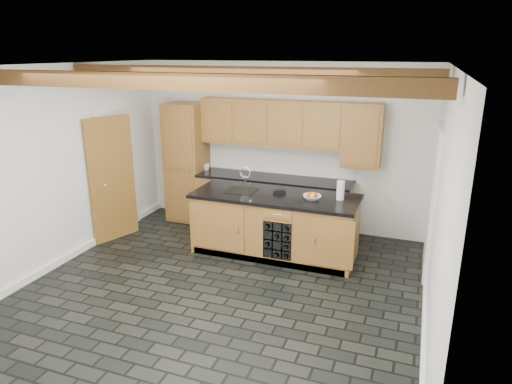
% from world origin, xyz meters
% --- Properties ---
extents(ground, '(5.00, 5.00, 0.00)m').
position_xyz_m(ground, '(0.00, 0.00, 0.00)').
color(ground, black).
rests_on(ground, ground).
extents(room_shell, '(5.01, 5.00, 5.00)m').
position_xyz_m(room_shell, '(-0.09, 0.53, 1.53)').
color(room_shell, white).
rests_on(room_shell, ground).
extents(back_cabinetry, '(3.65, 0.62, 2.20)m').
position_xyz_m(back_cabinetry, '(-0.38, 2.24, 0.98)').
color(back_cabinetry, '#9F6333').
rests_on(back_cabinetry, ground).
extents(island, '(2.48, 0.96, 0.93)m').
position_xyz_m(island, '(0.31, 1.28, 0.46)').
color(island, '#9F6333').
rests_on(island, ground).
extents(faucet, '(0.45, 0.40, 0.34)m').
position_xyz_m(faucet, '(-0.25, 1.33, 0.96)').
color(faucet, black).
rests_on(faucet, island).
extents(kitchen_scale, '(0.20, 0.16, 0.05)m').
position_xyz_m(kitchen_scale, '(0.34, 1.38, 0.96)').
color(kitchen_scale, black).
rests_on(kitchen_scale, island).
extents(fruit_bowl, '(0.31, 0.31, 0.06)m').
position_xyz_m(fruit_bowl, '(0.86, 1.26, 0.96)').
color(fruit_bowl, silver).
rests_on(fruit_bowl, island).
extents(fruit_cluster, '(0.16, 0.17, 0.07)m').
position_xyz_m(fruit_cluster, '(0.86, 1.26, 1.00)').
color(fruit_cluster, '#AB3016').
rests_on(fruit_cluster, fruit_bowl).
extents(paper_towel, '(0.11, 0.11, 0.27)m').
position_xyz_m(paper_towel, '(1.24, 1.40, 1.07)').
color(paper_towel, white).
rests_on(paper_towel, island).
extents(mug, '(0.13, 0.13, 0.10)m').
position_xyz_m(mug, '(-1.30, 2.26, 0.98)').
color(mug, white).
rests_on(mug, back_cabinetry).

